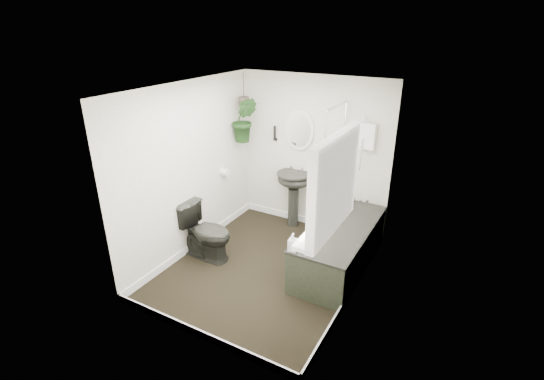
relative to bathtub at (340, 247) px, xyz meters
The scene contains 22 objects.
floor 0.99m from the bathtub, 147.99° to the right, with size 2.30×2.80×0.02m, color black.
ceiling 2.23m from the bathtub, 147.99° to the right, with size 2.30×2.80×0.02m, color white.
wall_back 1.49m from the bathtub, 131.32° to the left, with size 2.30×0.02×2.30m, color #F2EBCC.
wall_front 2.24m from the bathtub, 112.73° to the right, with size 2.30×0.02×2.30m, color #F2EBCC.
wall_left 2.20m from the bathtub, 165.69° to the right, with size 0.02×2.80×2.30m, color #F2EBCC.
wall_right 1.06m from the bathtub, 54.25° to the right, with size 0.02×2.80×2.30m, color #F2EBCC.
skirting 0.97m from the bathtub, 147.99° to the right, with size 2.30×2.80×0.10m, color white.
bathtub is the anchor object (origin of this frame).
bath_screen 1.15m from the bathtub, 123.96° to the left, with size 0.04×0.72×1.40m, color silver, non-canonical shape.
shower_box 1.51m from the bathtub, 90.00° to the left, with size 0.20×0.10×0.35m, color white.
oval_mirror 1.81m from the bathtub, 139.67° to the left, with size 0.46×0.03×0.62m, color silver.
wall_sconce 2.00m from the bathtub, 148.89° to the left, with size 0.04×0.04×0.22m, color black.
toilet_roll_holder 2.01m from the bathtub, behind, with size 0.11×0.11×0.11m, color white.
window_recess 1.84m from the bathtub, 76.41° to the right, with size 0.08×1.00×0.90m, color white.
window_sill 1.54m from the bathtub, 79.61° to the right, with size 0.18×1.00×0.04m, color white.
window_blinds 1.83m from the bathtub, 78.46° to the right, with size 0.01×0.86×0.76m, color white.
toilet 1.77m from the bathtub, 158.75° to the right, with size 0.43×0.75×0.76m, color black.
pedestal_sink 1.27m from the bathtub, 144.36° to the left, with size 0.51×0.44×0.88m, color black, non-canonical shape.
sill_plant 1.41m from the bathtub, 77.01° to the right, with size 0.19×0.16×0.21m, color black.
hanging_plant 2.29m from the bathtub, 162.33° to the left, with size 0.37×0.29×0.66m, color black.
soap_bottle 0.93m from the bathtub, 110.16° to the right, with size 0.10×0.10×0.21m, color black.
hanging_pot 2.45m from the bathtub, 162.33° to the left, with size 0.16×0.16×0.12m, color #4E3E37.
Camera 1 is at (2.15, -3.73, 2.96)m, focal length 26.00 mm.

